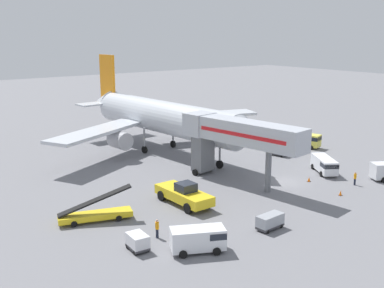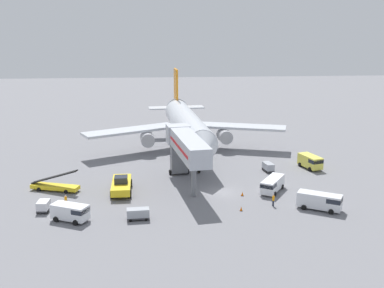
% 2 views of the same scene
% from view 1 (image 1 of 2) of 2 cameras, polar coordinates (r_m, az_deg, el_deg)
% --- Properties ---
extents(ground_plane, '(300.00, 300.00, 0.00)m').
position_cam_1_polar(ground_plane, '(59.04, 11.23, -4.51)').
color(ground_plane, slate).
extents(airplane_at_gate, '(38.21, 38.67, 14.09)m').
position_cam_1_polar(airplane_at_gate, '(71.82, -3.79, 3.27)').
color(airplane_at_gate, silver).
rests_on(airplane_at_gate, ground).
extents(jet_bridge, '(5.59, 16.99, 7.85)m').
position_cam_1_polar(jet_bridge, '(56.64, 5.10, 1.13)').
color(jet_bridge, '#B2B7C1').
rests_on(jet_bridge, ground).
extents(pushback_tug, '(2.97, 7.34, 2.46)m').
position_cam_1_polar(pushback_tug, '(50.26, -0.96, -6.08)').
color(pushback_tug, yellow).
rests_on(pushback_tug, ground).
extents(belt_loader_truck, '(7.23, 3.76, 3.31)m').
position_cam_1_polar(belt_loader_truck, '(47.06, -11.57, -8.21)').
color(belt_loader_truck, yellow).
rests_on(belt_loader_truck, ground).
extents(service_van_near_left, '(4.51, 5.62, 2.00)m').
position_cam_1_polar(service_van_near_left, '(63.61, 15.70, -2.37)').
color(service_van_near_left, white).
rests_on(service_van_near_left, ground).
extents(service_van_far_center, '(3.21, 4.96, 2.18)m').
position_cam_1_polar(service_van_far_center, '(76.90, 13.60, 0.51)').
color(service_van_far_center, '#E5DB4C').
rests_on(service_van_far_center, ground).
extents(service_van_far_right, '(4.89, 3.70, 2.06)m').
position_cam_1_polar(service_van_far_right, '(39.99, 0.89, -11.29)').
color(service_van_far_right, white).
rests_on(service_van_far_right, ground).
extents(baggage_cart_near_center, '(1.61, 2.61, 1.43)m').
position_cam_1_polar(baggage_cart_near_center, '(70.91, 10.42, -0.78)').
color(baggage_cart_near_center, '#38383D').
rests_on(baggage_cart_near_center, ground).
extents(baggage_cart_mid_center, '(2.81, 1.43, 1.41)m').
position_cam_1_polar(baggage_cart_mid_center, '(44.96, 9.39, -9.15)').
color(baggage_cart_mid_center, '#38383D').
rests_on(baggage_cart_mid_center, ground).
extents(baggage_cart_near_right, '(1.52, 2.11, 1.42)m').
position_cam_1_polar(baggage_cart_near_right, '(40.62, -6.58, -11.58)').
color(baggage_cart_near_right, '#38383D').
rests_on(baggage_cart_near_right, ground).
extents(ground_crew_worker_foreground, '(0.44, 0.44, 1.63)m').
position_cam_1_polar(ground_crew_worker_foreground, '(59.78, 19.07, -3.91)').
color(ground_crew_worker_foreground, '#1E2333').
rests_on(ground_crew_worker_foreground, ground).
extents(ground_crew_worker_midground, '(0.37, 0.37, 1.75)m').
position_cam_1_polar(ground_crew_worker_midground, '(42.63, -4.23, -10.08)').
color(ground_crew_worker_midground, '#1E2333').
rests_on(ground_crew_worker_midground, ground).
extents(safety_cone_alpha, '(0.39, 0.39, 0.60)m').
position_cam_1_polar(safety_cone_alpha, '(59.71, 13.93, -4.15)').
color(safety_cone_alpha, black).
rests_on(safety_cone_alpha, ground).
extents(safety_cone_bravo, '(0.38, 0.38, 0.58)m').
position_cam_1_polar(safety_cone_bravo, '(55.74, 17.47, -5.65)').
color(safety_cone_bravo, black).
rests_on(safety_cone_bravo, ground).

